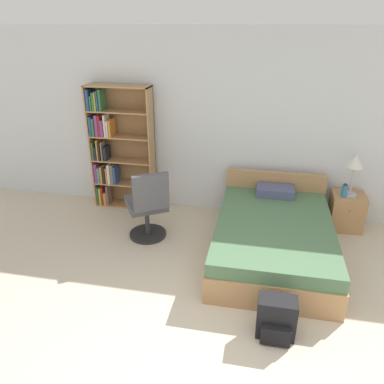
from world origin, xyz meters
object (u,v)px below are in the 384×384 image
(bookshelf, at_px, (114,149))
(backpack_black, at_px, (276,319))
(nightstand, at_px, (346,211))
(water_bottle, at_px, (344,191))
(table_lamp, at_px, (355,164))
(office_chair, at_px, (148,207))
(bed, at_px, (273,236))

(bookshelf, xyz_separation_m, backpack_black, (2.40, -2.28, -0.73))
(nightstand, height_order, water_bottle, water_bottle)
(backpack_black, bearing_deg, bookshelf, 136.47)
(water_bottle, bearing_deg, nightstand, 45.47)
(table_lamp, distance_m, water_bottle, 0.37)
(office_chair, bearing_deg, bed, -0.97)
(office_chair, bearing_deg, backpack_black, -40.43)
(bed, distance_m, nightstand, 1.30)
(bed, height_order, office_chair, office_chair)
(bookshelf, height_order, nightstand, bookshelf)
(table_lamp, bearing_deg, bed, -140.15)
(backpack_black, bearing_deg, water_bottle, 67.81)
(nightstand, relative_size, water_bottle, 2.80)
(bed, distance_m, table_lamp, 1.45)
(table_lamp, height_order, water_bottle, table_lamp)
(bed, xyz_separation_m, nightstand, (0.99, 0.84, 0.01))
(table_lamp, height_order, backpack_black, table_lamp)
(bookshelf, height_order, backpack_black, bookshelf)
(bed, bearing_deg, nightstand, 40.46)
(backpack_black, bearing_deg, office_chair, 139.57)
(water_bottle, height_order, backpack_black, water_bottle)
(office_chair, distance_m, water_bottle, 2.59)
(bookshelf, distance_m, backpack_black, 3.39)
(bed, bearing_deg, office_chair, 179.03)
(office_chair, relative_size, backpack_black, 2.48)
(nightstand, bearing_deg, bed, -139.54)
(office_chair, height_order, backpack_black, office_chair)
(table_lamp, bearing_deg, nightstand, 67.99)
(water_bottle, bearing_deg, bed, -140.12)
(nightstand, height_order, backpack_black, nightstand)
(office_chair, bearing_deg, water_bottle, 16.14)
(nightstand, bearing_deg, water_bottle, -134.53)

